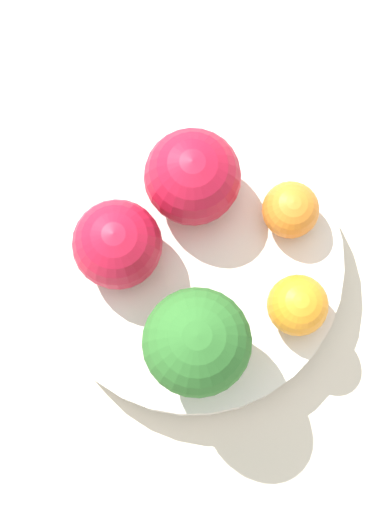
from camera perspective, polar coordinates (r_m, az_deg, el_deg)
The scene contains 8 objects.
ground_plane at distance 0.60m, azimuth 0.00°, elevation -1.34°, with size 6.00×6.00×0.00m, color gray.
table_surface at distance 0.59m, azimuth 0.00°, elevation -1.15°, with size 1.20×1.20×0.02m.
bowl at distance 0.57m, azimuth 0.00°, elevation -0.60°, with size 0.20×0.20×0.03m.
broccoli at distance 0.49m, azimuth 0.33°, elevation -5.79°, with size 0.06×0.06×0.08m.
apple_red at distance 0.53m, azimuth 0.04°, elevation 5.30°, with size 0.06×0.06×0.06m.
apple_green at distance 0.52m, azimuth -5.00°, elevation 0.77°, with size 0.06×0.06×0.06m.
orange_front at distance 0.53m, azimuth 6.92°, elevation -3.56°, with size 0.04×0.04×0.04m.
orange_back at distance 0.54m, azimuth 6.59°, elevation 3.07°, with size 0.04×0.04×0.04m.
Camera 1 is at (0.05, -0.10, 0.59)m, focal length 60.00 mm.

